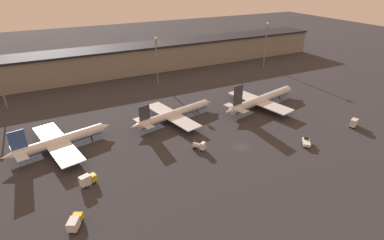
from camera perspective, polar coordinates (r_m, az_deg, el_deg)
ground at (r=112.17m, az=9.41°, el=-5.09°), size 600.00×600.00×0.00m
terminal_building at (r=198.22m, az=-8.70°, el=11.74°), size 253.70×21.18×16.52m
airplane_0 at (r=117.89m, az=-23.88°, el=-3.73°), size 38.20×35.46×11.82m
airplane_1 at (r=128.66m, az=-3.44°, el=1.13°), size 41.91×32.37×11.00m
airplane_2 at (r=145.45m, az=13.03°, el=3.77°), size 48.05×34.23×14.47m
service_vehicle_0 at (r=119.20m, az=20.96°, el=-3.96°), size 5.50×5.84×2.51m
service_vehicle_1 at (r=140.50m, az=28.50°, el=-0.41°), size 5.47×3.83×3.78m
service_vehicle_2 at (r=96.84m, az=-19.30°, el=-10.69°), size 5.35×3.58×3.69m
service_vehicle_3 at (r=108.11m, az=1.39°, el=-4.95°), size 4.33×4.73×3.38m
service_vehicle_4 at (r=84.55m, az=-21.43°, el=-17.69°), size 4.58×5.80×3.15m
lamp_post_1 at (r=169.12m, az=-6.75°, el=12.22°), size 1.80×1.80×26.43m
lamp_post_2 at (r=206.22m, az=13.95°, el=14.64°), size 1.80×1.80×28.95m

